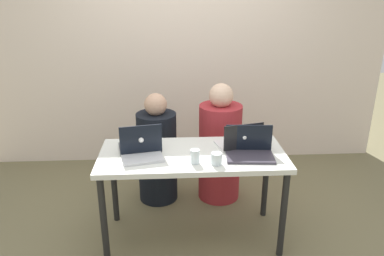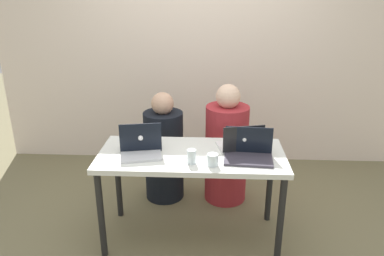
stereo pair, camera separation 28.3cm
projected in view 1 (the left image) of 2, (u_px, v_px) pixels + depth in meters
ground_plane at (192, 235)px, 3.11m from camera, size 12.00×12.00×0.00m
back_wall at (184, 60)px, 4.16m from camera, size 4.50×0.10×2.34m
desk at (192, 163)px, 2.87m from camera, size 1.41×0.64×0.75m
person_on_left at (157, 154)px, 3.51m from camera, size 0.41×0.41×1.05m
person_on_right at (220, 149)px, 3.53m from camera, size 0.47×0.47×1.14m
laptop_front_right at (250, 150)px, 2.78m from camera, size 0.37×0.27×0.22m
laptop_front_left at (142, 151)px, 2.76m from camera, size 0.34×0.27×0.20m
laptop_back_right at (239, 142)px, 2.93m from camera, size 0.37×0.30×0.22m
laptop_back_left at (140, 145)px, 2.87m from camera, size 0.35×0.30×0.23m
water_glass_center at (195, 157)px, 2.67m from camera, size 0.07×0.07×0.10m
water_glass_right at (216, 159)px, 2.65m from camera, size 0.08×0.08×0.09m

